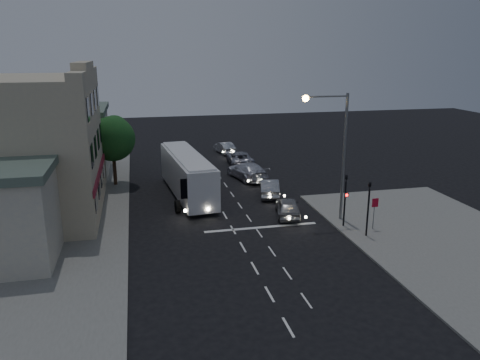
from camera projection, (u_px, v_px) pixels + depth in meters
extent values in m
plane|color=black|center=(239.00, 241.00, 30.22)|extent=(120.00, 120.00, 0.00)
cube|color=slate|center=(456.00, 247.00, 29.19)|extent=(12.00, 24.00, 0.12)
cube|color=slate|center=(47.00, 214.00, 34.98)|extent=(12.00, 50.00, 0.12)
cube|color=silver|center=(288.00, 327.00, 20.82)|extent=(0.12, 1.60, 0.01)
cube|color=silver|center=(269.00, 294.00, 23.64)|extent=(0.12, 1.60, 0.01)
cube|color=silver|center=(255.00, 268.00, 26.46)|extent=(0.12, 1.60, 0.01)
cube|color=silver|center=(243.00, 247.00, 29.28)|extent=(0.12, 1.60, 0.01)
cube|color=silver|center=(233.00, 230.00, 32.10)|extent=(0.12, 1.60, 0.01)
cube|color=silver|center=(225.00, 215.00, 34.92)|extent=(0.12, 1.60, 0.01)
cube|color=silver|center=(218.00, 203.00, 37.73)|extent=(0.12, 1.60, 0.01)
cube|color=silver|center=(212.00, 192.00, 40.55)|extent=(0.12, 1.60, 0.01)
cube|color=silver|center=(207.00, 183.00, 43.37)|extent=(0.12, 1.60, 0.01)
cube|color=silver|center=(202.00, 175.00, 46.19)|extent=(0.12, 1.60, 0.01)
cube|color=silver|center=(306.00, 300.00, 23.04)|extent=(0.10, 1.50, 0.01)
cube|color=silver|center=(287.00, 273.00, 25.85)|extent=(0.10, 1.50, 0.01)
cube|color=silver|center=(272.00, 251.00, 28.67)|extent=(0.10, 1.50, 0.01)
cube|color=silver|center=(259.00, 233.00, 31.49)|extent=(0.10, 1.50, 0.01)
cube|color=silver|center=(249.00, 218.00, 34.31)|extent=(0.10, 1.50, 0.01)
cube|color=silver|center=(240.00, 205.00, 37.13)|extent=(0.10, 1.50, 0.01)
cube|color=silver|center=(232.00, 194.00, 39.95)|extent=(0.10, 1.50, 0.01)
cube|color=silver|center=(226.00, 185.00, 42.77)|extent=(0.10, 1.50, 0.01)
cube|color=silver|center=(220.00, 176.00, 45.59)|extent=(0.10, 1.50, 0.01)
cube|color=silver|center=(215.00, 169.00, 48.41)|extent=(0.10, 1.50, 0.01)
cube|color=silver|center=(261.00, 227.00, 32.52)|extent=(8.00, 0.35, 0.01)
cube|color=silver|center=(187.00, 174.00, 39.09)|extent=(3.60, 11.95, 3.14)
cube|color=silver|center=(187.00, 155.00, 38.65)|extent=(3.17, 11.52, 0.18)
cube|color=black|center=(196.00, 188.00, 33.47)|extent=(2.26, 0.34, 1.47)
cube|color=black|center=(201.00, 164.00, 39.64)|extent=(1.01, 9.76, 0.88)
cube|color=black|center=(172.00, 166.00, 39.11)|extent=(1.01, 9.76, 0.88)
cube|color=red|center=(200.00, 175.00, 40.39)|extent=(0.56, 5.37, 1.37)
cube|color=red|center=(171.00, 177.00, 39.86)|extent=(0.56, 5.37, 1.37)
cylinder|color=black|center=(178.00, 207.00, 35.34)|extent=(0.44, 1.01, 0.98)
cylinder|color=black|center=(210.00, 204.00, 35.86)|extent=(0.44, 1.01, 0.98)
cylinder|color=black|center=(171.00, 183.00, 41.51)|extent=(0.44, 1.01, 0.98)
cylinder|color=black|center=(198.00, 182.00, 42.03)|extent=(0.44, 1.01, 0.98)
cylinder|color=black|center=(169.00, 178.00, 43.08)|extent=(0.44, 1.01, 0.98)
cylinder|color=black|center=(196.00, 177.00, 43.60)|extent=(0.44, 1.01, 0.98)
cylinder|color=#FFF2CC|center=(185.00, 211.00, 33.68)|extent=(0.26, 0.07, 0.25)
cylinder|color=#FFF2CC|center=(208.00, 209.00, 34.03)|extent=(0.26, 0.07, 0.25)
imported|color=#989899|center=(288.00, 207.00, 34.55)|extent=(2.57, 4.43, 1.42)
imported|color=#A2A4A9|center=(269.00, 187.00, 39.45)|extent=(2.47, 4.56, 1.43)
imported|color=silver|center=(247.00, 171.00, 44.53)|extent=(3.48, 5.91, 1.61)
imported|color=#8F909C|center=(240.00, 158.00, 49.97)|extent=(2.76, 5.41, 1.46)
imported|color=silver|center=(225.00, 148.00, 55.68)|extent=(2.10, 4.30, 1.36)
cylinder|color=black|center=(345.00, 204.00, 32.11)|extent=(0.12, 0.12, 3.20)
imported|color=black|center=(346.00, 175.00, 31.56)|extent=(0.15, 0.18, 0.90)
cube|color=black|center=(346.00, 195.00, 31.75)|extent=(0.25, 0.12, 0.30)
cube|color=#FF0C0C|center=(347.00, 195.00, 31.69)|extent=(0.16, 0.02, 0.18)
cylinder|color=black|center=(368.00, 213.00, 30.38)|extent=(0.12, 0.12, 3.20)
imported|color=black|center=(370.00, 182.00, 29.83)|extent=(0.18, 0.15, 0.90)
cylinder|color=slate|center=(374.00, 215.00, 31.69)|extent=(0.06, 0.06, 2.00)
cube|color=#AB071F|center=(375.00, 203.00, 31.38)|extent=(0.45, 0.03, 0.60)
cylinder|color=slate|center=(344.00, 158.00, 32.73)|extent=(0.20, 0.20, 9.00)
cylinder|color=slate|center=(327.00, 96.00, 31.26)|extent=(3.00, 0.12, 0.12)
sphere|color=#FFBF59|center=(306.00, 98.00, 30.97)|extent=(0.44, 0.44, 0.44)
cube|color=#AEA389|center=(24.00, 148.00, 33.41)|extent=(10.00, 12.00, 10.00)
cube|color=#AEA389|center=(83.00, 73.00, 32.95)|extent=(1.00, 12.00, 0.50)
cube|color=#AEA389|center=(83.00, 65.00, 32.81)|extent=(1.00, 6.00, 0.50)
cube|color=maroon|center=(100.00, 172.00, 35.01)|extent=(0.15, 12.00, 0.50)
cube|color=black|center=(96.00, 200.00, 30.99)|extent=(0.06, 1.30, 1.50)
cube|color=black|center=(99.00, 187.00, 33.81)|extent=(0.06, 1.30, 1.50)
cube|color=black|center=(101.00, 177.00, 36.63)|extent=(0.06, 1.30, 1.50)
cube|color=black|center=(103.00, 168.00, 39.45)|extent=(0.06, 1.30, 1.50)
cube|color=black|center=(92.00, 156.00, 30.18)|extent=(0.06, 1.30, 1.50)
cube|color=black|center=(95.00, 147.00, 33.00)|extent=(0.06, 1.30, 1.50)
cube|color=black|center=(98.00, 139.00, 35.82)|extent=(0.06, 1.30, 1.50)
cube|color=black|center=(101.00, 133.00, 38.64)|extent=(0.06, 1.30, 1.50)
cube|color=black|center=(88.00, 109.00, 29.38)|extent=(0.06, 1.30, 1.50)
cube|color=black|center=(92.00, 104.00, 32.20)|extent=(0.06, 1.30, 1.50)
cube|color=black|center=(95.00, 100.00, 35.02)|extent=(0.06, 1.30, 1.50)
cube|color=black|center=(98.00, 96.00, 37.84)|extent=(0.06, 1.30, 1.50)
cube|color=#A9A69C|center=(59.00, 144.00, 45.33)|extent=(9.00, 9.00, 6.00)
cube|color=#516357|center=(55.00, 110.00, 44.45)|extent=(9.40, 9.40, 0.50)
cylinder|color=black|center=(115.00, 169.00, 42.18)|extent=(0.32, 0.32, 2.80)
sphere|color=#10461D|center=(112.00, 139.00, 41.42)|extent=(4.00, 4.00, 4.00)
sphere|color=#295B20|center=(114.00, 130.00, 41.84)|extent=(2.60, 2.60, 2.60)
sphere|color=#10461D|center=(108.00, 136.00, 40.69)|extent=(2.40, 2.40, 2.40)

